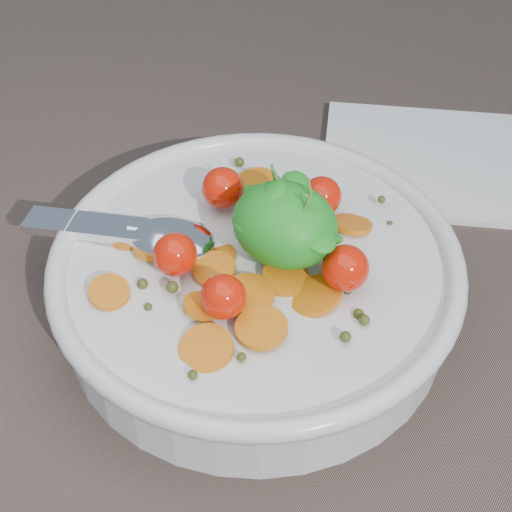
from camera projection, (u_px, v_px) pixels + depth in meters
The scene contains 3 objects.
ground at pixel (269, 308), 0.57m from camera, with size 6.00×6.00×0.00m, color brown.
bowl at pixel (256, 279), 0.55m from camera, with size 0.31×0.29×0.12m.
napkin at pixel (425, 161), 0.69m from camera, with size 0.18×0.16×0.01m, color white.
Camera 1 is at (0.20, -0.33, 0.43)m, focal length 55.00 mm.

